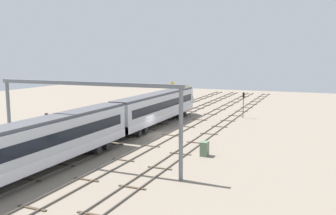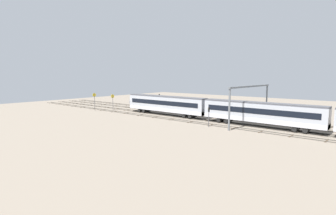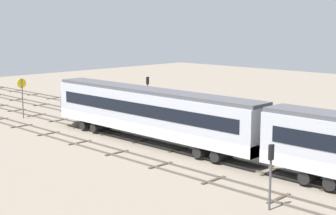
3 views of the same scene
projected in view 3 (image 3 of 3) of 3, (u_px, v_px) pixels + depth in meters
ground_plane at (216, 150)px, 42.98m from camera, size 136.23×136.23×0.00m
track_near_foreground at (261, 137)px, 47.65m from camera, size 120.23×2.40×0.16m
track_second_near at (232, 145)px, 44.53m from camera, size 120.23×2.40×0.16m
track_with_train at (199, 154)px, 41.40m from camera, size 120.23×2.40×0.16m
track_second_far at (161, 165)px, 38.28m from camera, size 120.23×2.40×0.16m
speed_sign_near_foreground at (22, 91)px, 56.77m from camera, size 0.14×1.09×4.58m
signal_light_trackside_approach at (271, 167)px, 28.82m from camera, size 0.31×0.32×3.92m
signal_light_trackside_departure at (148, 89)px, 60.53m from camera, size 0.31×0.32×4.35m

